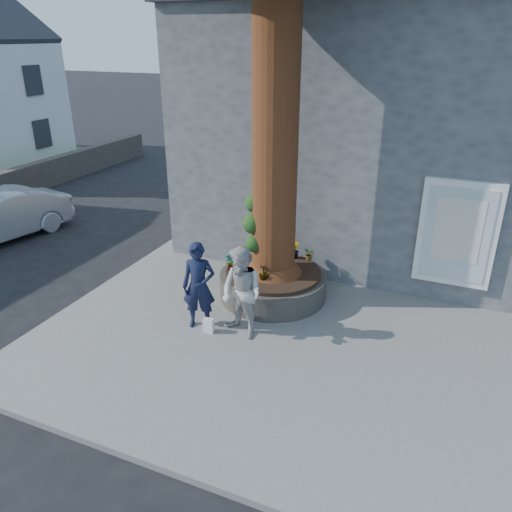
% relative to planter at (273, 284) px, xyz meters
% --- Properties ---
extents(ground, '(120.00, 120.00, 0.00)m').
position_rel_planter_xyz_m(ground, '(-0.80, -2.00, -0.41)').
color(ground, black).
rests_on(ground, ground).
extents(pavement, '(9.00, 8.00, 0.12)m').
position_rel_planter_xyz_m(pavement, '(0.70, -1.00, -0.35)').
color(pavement, slate).
rests_on(pavement, ground).
extents(yellow_line, '(0.10, 30.00, 0.01)m').
position_rel_planter_xyz_m(yellow_line, '(-3.85, -1.00, -0.41)').
color(yellow_line, yellow).
rests_on(yellow_line, ground).
extents(stone_shop, '(10.30, 8.30, 6.30)m').
position_rel_planter_xyz_m(stone_shop, '(1.70, 5.20, 2.75)').
color(stone_shop, '#525458').
rests_on(stone_shop, ground).
extents(planter, '(2.30, 2.30, 0.60)m').
position_rel_planter_xyz_m(planter, '(0.00, 0.00, 0.00)').
color(planter, black).
rests_on(planter, pavement).
extents(man, '(0.73, 0.60, 1.74)m').
position_rel_planter_xyz_m(man, '(-0.86, -1.69, 0.58)').
color(man, black).
rests_on(man, pavement).
extents(woman, '(1.04, 0.92, 1.77)m').
position_rel_planter_xyz_m(woman, '(0.02, -1.65, 0.59)').
color(woman, '#B8B4B0').
rests_on(woman, pavement).
extents(shopping_bag, '(0.21, 0.14, 0.28)m').
position_rel_planter_xyz_m(shopping_bag, '(-0.60, -1.84, -0.15)').
color(shopping_bag, white).
rests_on(shopping_bag, pavement).
extents(plant_a, '(0.26, 0.23, 0.40)m').
position_rel_planter_xyz_m(plant_a, '(-0.85, -0.37, 0.51)').
color(plant_a, gray).
rests_on(plant_a, planter).
extents(plant_b, '(0.27, 0.27, 0.38)m').
position_rel_planter_xyz_m(plant_b, '(0.20, 0.85, 0.50)').
color(plant_b, gray).
rests_on(plant_b, planter).
extents(plant_c, '(0.22, 0.22, 0.36)m').
position_rel_planter_xyz_m(plant_c, '(-0.01, -0.51, 0.49)').
color(plant_c, gray).
rests_on(plant_c, planter).
extents(plant_d, '(0.32, 0.33, 0.28)m').
position_rel_planter_xyz_m(plant_d, '(0.54, 0.85, 0.45)').
color(plant_d, gray).
rests_on(plant_d, planter).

